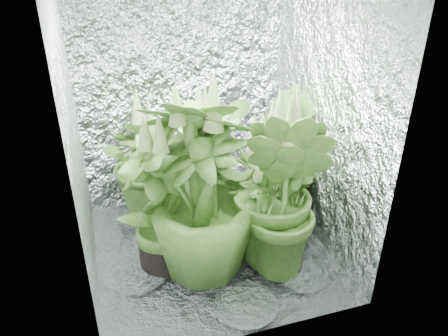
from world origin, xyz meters
TOP-DOWN VIEW (x-y plane):
  - ground at (0.00, 0.00)m, footprint 1.60×1.60m
  - walls at (0.00, 0.00)m, footprint 1.62×1.62m
  - plant_a at (-0.28, 0.64)m, footprint 1.09×1.09m
  - plant_b at (-0.02, 0.26)m, footprint 0.73×0.73m
  - plant_c at (0.63, 0.23)m, footprint 0.67×0.67m
  - plant_d at (-0.10, -0.19)m, footprint 0.91×0.91m
  - plant_e at (0.37, -0.01)m, footprint 1.06×1.06m
  - plant_f at (-0.36, -0.08)m, footprint 0.67×0.67m
  - plant_g at (0.38, -0.30)m, footprint 0.87×0.87m
  - circulation_fan at (0.60, 0.50)m, footprint 0.18×0.31m
  - plant_label at (0.44, -0.34)m, footprint 0.05×0.04m

SIDE VIEW (x-z plane):
  - ground at x=0.00m, z-range 0.00..0.00m
  - circulation_fan at x=0.60m, z-range -0.03..0.34m
  - plant_label at x=0.44m, z-range 0.26..0.34m
  - plant_a at x=-0.28m, z-range -0.02..1.01m
  - plant_e at x=0.37m, z-range -0.03..1.04m
  - plant_c at x=0.63m, z-range -0.05..1.07m
  - plant_b at x=-0.02m, z-range -0.04..1.10m
  - plant_f at x=-0.36m, z-range -0.05..1.13m
  - plant_g at x=0.38m, z-range -0.04..1.22m
  - plant_d at x=-0.10m, z-range -0.04..1.31m
  - walls at x=0.00m, z-range 0.00..2.00m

